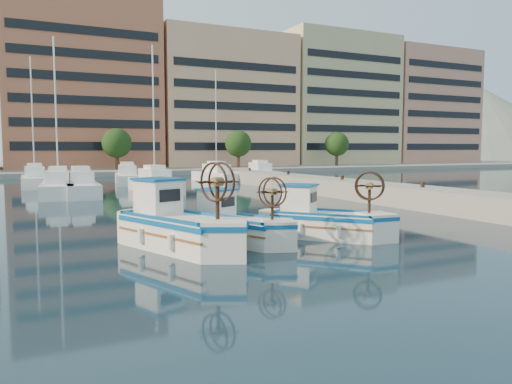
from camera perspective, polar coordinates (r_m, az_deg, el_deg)
ground at (r=18.36m, az=1.97°, el=-5.89°), size 300.00×300.00×0.00m
quay at (r=32.24m, az=16.00°, el=-0.30°), size 3.00×60.00×1.20m
waterfront at (r=83.25m, az=-13.55°, el=10.12°), size 180.00×40.00×25.60m
hill_east at (r=194.66m, az=24.06°, el=3.55°), size 160.00×160.00×50.00m
yacht_marina at (r=44.25m, az=-19.57°, el=0.90°), size 36.63×21.92×11.50m
fishing_boat_a at (r=17.45m, az=-8.94°, el=-3.71°), size 3.47×5.06×3.05m
fishing_boat_b at (r=18.38m, az=-2.40°, el=-3.71°), size 3.10×4.12×2.49m
fishing_boat_c at (r=19.57m, az=7.61°, el=-3.11°), size 3.90×4.14×2.62m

